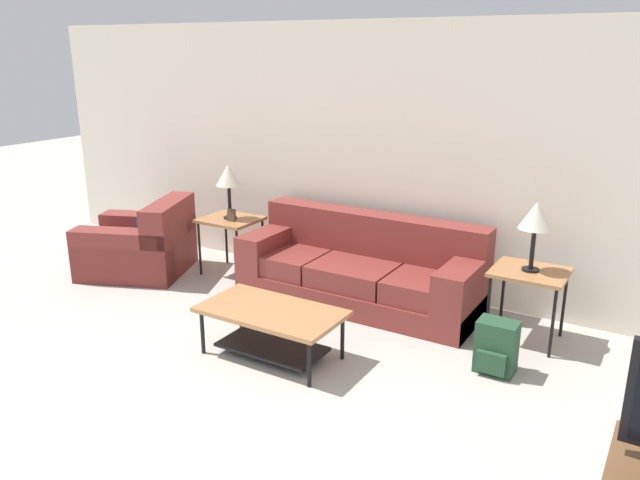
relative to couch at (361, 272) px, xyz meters
The scene contains 10 objects.
wall_back 1.13m from the couch, 89.05° to the left, with size 8.96×0.06×2.60m.
couch is the anchor object (origin of this frame).
armchair 2.47m from the couch, 168.41° to the right, with size 1.31×1.25×0.80m.
coffee_table 1.36m from the couch, 93.40° to the right, with size 1.12×0.61×0.40m.
side_table_left 1.58m from the couch, behind, with size 0.59×0.52×0.61m.
side_table_right 1.58m from the couch, ahead, with size 0.59×0.52×0.61m.
table_lamp_left 1.73m from the couch, behind, with size 0.27×0.27×0.57m.
table_lamp_right 1.73m from the couch, ahead, with size 0.27×0.27×0.57m.
backpack 1.65m from the couch, 24.52° to the right, with size 0.29×0.28×0.41m.
picture_frame 1.53m from the couch, behind, with size 0.10×0.04×0.13m.
Camera 1 is at (2.54, -1.34, 2.36)m, focal length 35.00 mm.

